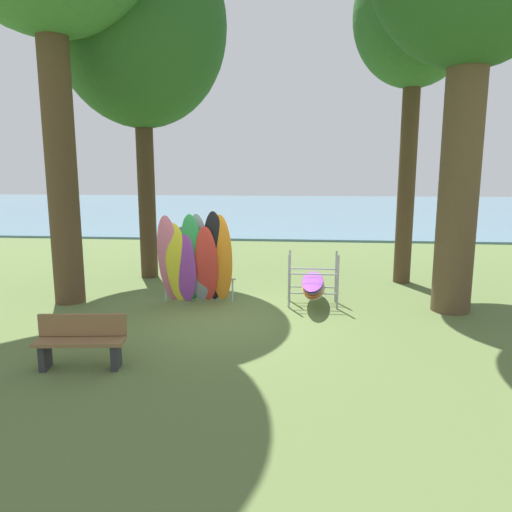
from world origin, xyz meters
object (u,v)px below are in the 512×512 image
board_storage_rack (313,284)px  tree_mid_behind (140,27)px  tree_far_left_back (416,19)px  leaning_board_pile (196,261)px  park_bench (81,340)px

board_storage_rack → tree_mid_behind: bearing=151.5°
tree_far_left_back → board_storage_rack: (-2.55, -2.58, -6.46)m
tree_mid_behind → board_storage_rack: tree_mid_behind is taller
tree_far_left_back → leaning_board_pile: (-5.27, -2.86, -5.91)m
board_storage_rack → park_bench: board_storage_rack is taller
leaning_board_pile → park_bench: leaning_board_pile is taller
tree_far_left_back → park_bench: bearing=-133.9°
tree_far_left_back → leaning_board_pile: 8.42m
park_bench → tree_far_left_back: bearing=46.1°
board_storage_rack → park_bench: size_ratio=1.48×
leaning_board_pile → tree_mid_behind: bearing=125.5°
leaning_board_pile → park_bench: (-1.06, -3.71, -0.59)m
tree_mid_behind → park_bench: (0.98, -6.57, -6.50)m
tree_mid_behind → tree_far_left_back: size_ratio=1.09×
leaning_board_pile → board_storage_rack: bearing=5.9°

